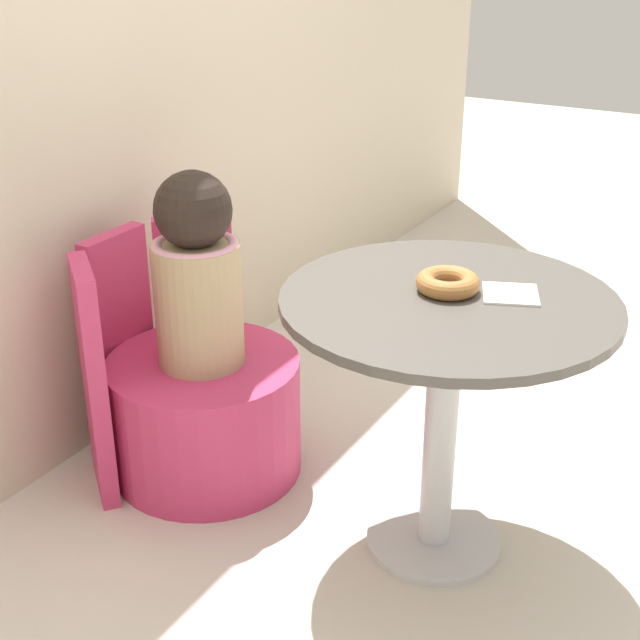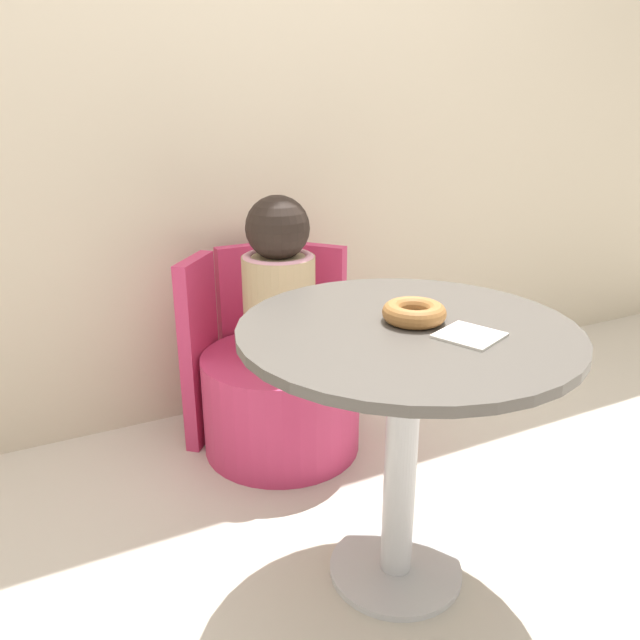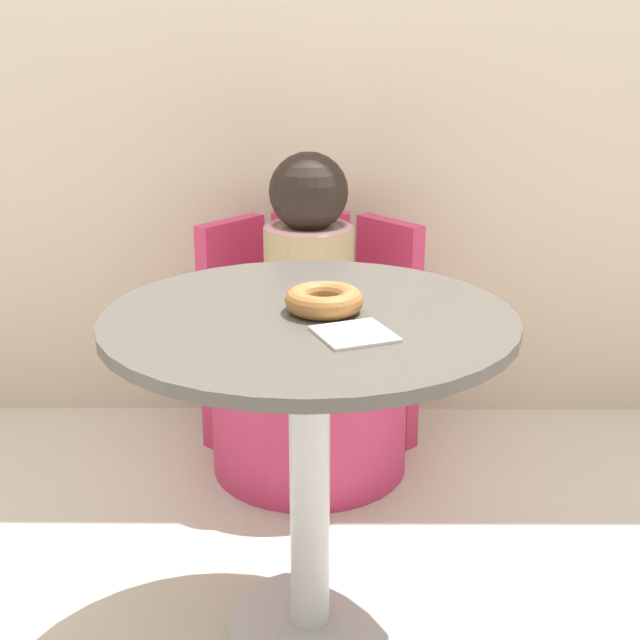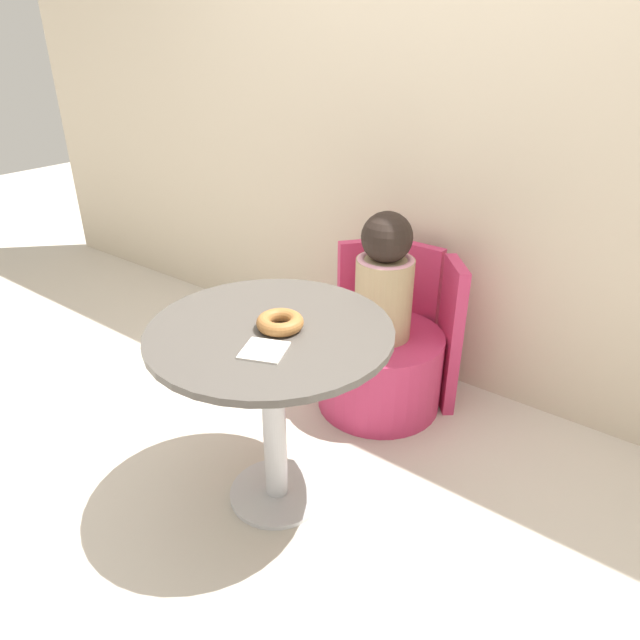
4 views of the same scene
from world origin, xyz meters
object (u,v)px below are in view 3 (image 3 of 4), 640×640
(round_table, at_px, (309,387))
(donut, at_px, (324,300))
(child_figure, at_px, (309,259))
(tub_chair, at_px, (309,409))

(round_table, height_order, donut, donut)
(round_table, xyz_separation_m, child_figure, (-0.01, 0.74, 0.07))
(child_figure, xyz_separation_m, donut, (0.04, -0.72, 0.11))
(round_table, relative_size, donut, 5.28)
(tub_chair, relative_size, donut, 3.69)
(tub_chair, xyz_separation_m, donut, (0.04, -0.72, 0.56))
(round_table, relative_size, tub_chair, 1.43)
(round_table, relative_size, child_figure, 1.44)
(round_table, distance_m, donut, 0.18)
(tub_chair, distance_m, donut, 0.91)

